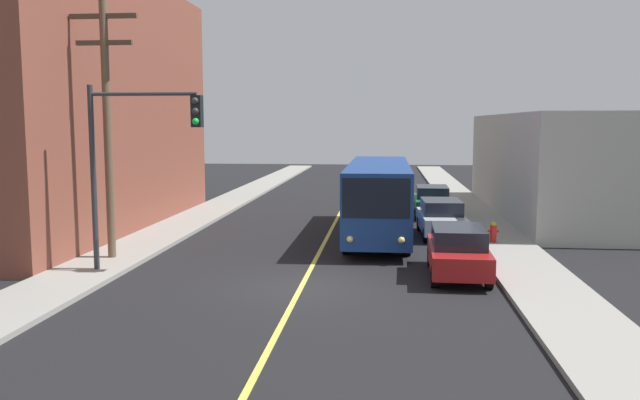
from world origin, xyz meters
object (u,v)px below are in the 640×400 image
object	(u,v)px
traffic_signal_left_corner	(138,143)
fire_hydrant	(493,232)
parked_car_silver	(441,217)
utility_pole_near	(107,117)
parked_car_red	(458,251)
city_bus	(379,195)
parked_car_green	(432,201)

from	to	relation	value
traffic_signal_left_corner	fire_hydrant	bearing A→B (deg)	27.23
parked_car_silver	utility_pole_near	distance (m)	14.42
parked_car_red	traffic_signal_left_corner	world-z (taller)	traffic_signal_left_corner
traffic_signal_left_corner	parked_car_red	bearing A→B (deg)	4.09
city_bus	parked_car_green	xyz separation A→B (m)	(2.76, 6.38, -0.98)
parked_car_red	fire_hydrant	bearing A→B (deg)	70.25
city_bus	fire_hydrant	distance (m)	5.17
parked_car_green	utility_pole_near	size ratio (longest dim) A/B	0.49
parked_car_red	utility_pole_near	xyz separation A→B (m)	(-12.10, 1.19, 4.31)
city_bus	parked_car_red	bearing A→B (deg)	-70.48
parked_car_red	fire_hydrant	size ratio (longest dim) A/B	5.29
city_bus	traffic_signal_left_corner	xyz separation A→B (m)	(-7.61, -8.20, 2.49)
fire_hydrant	city_bus	bearing A→B (deg)	157.84
city_bus	fire_hydrant	xyz separation A→B (m)	(4.65, -1.89, -1.23)
parked_car_red	utility_pole_near	bearing A→B (deg)	174.41
parked_car_silver	traffic_signal_left_corner	world-z (taller)	traffic_signal_left_corner
fire_hydrant	traffic_signal_left_corner	bearing A→B (deg)	-152.77
city_bus	parked_car_green	bearing A→B (deg)	66.59
parked_car_silver	utility_pole_near	size ratio (longest dim) A/B	0.49
parked_car_red	parked_car_silver	bearing A→B (deg)	89.38
city_bus	parked_car_red	distance (m)	7.98
parked_car_silver	traffic_signal_left_corner	bearing A→B (deg)	-141.18
fire_hydrant	parked_car_silver	bearing A→B (deg)	133.64
parked_car_green	parked_car_red	bearing A→B (deg)	-90.48
traffic_signal_left_corner	fire_hydrant	xyz separation A→B (m)	(12.26, 6.31, -3.72)
parked_car_silver	parked_car_green	bearing A→B (deg)	89.69
parked_car_green	fire_hydrant	size ratio (longest dim) A/B	5.28
parked_car_silver	fire_hydrant	bearing A→B (deg)	-46.36
parked_car_silver	utility_pole_near	bearing A→B (deg)	-152.28
parked_car_red	traffic_signal_left_corner	distance (m)	10.85
parked_car_silver	utility_pole_near	world-z (taller)	utility_pole_near
parked_car_red	parked_car_silver	world-z (taller)	same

